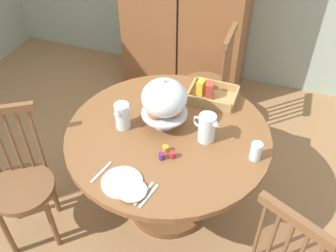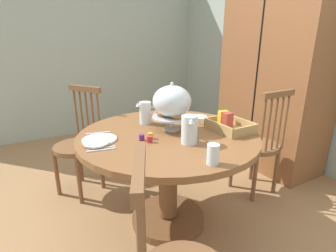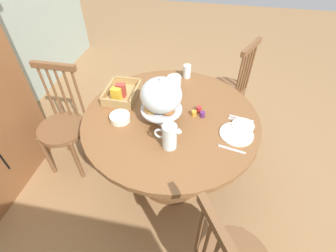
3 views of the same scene
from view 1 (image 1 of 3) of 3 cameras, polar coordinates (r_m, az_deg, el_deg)
ground_plane at (r=2.87m, az=-1.31°, el=-11.19°), size 10.00×10.00×0.00m
dining_table at (r=2.43m, az=0.00°, el=-4.46°), size 1.25×1.25×0.74m
windsor_chair_near_window at (r=3.16m, az=6.05°, el=5.85°), size 0.40×0.40×0.97m
windsor_chair_by_cabinet at (r=2.54m, az=-21.18°, el=-8.37°), size 0.46×0.46×0.97m
pastry_stand_with_dome at (r=2.21m, az=-0.58°, el=4.05°), size 0.28×0.28×0.34m
orange_juice_pitcher at (r=2.20m, az=5.86°, el=-0.42°), size 0.18×0.10×0.18m
milk_pitcher at (r=2.29m, az=-6.88°, el=1.42°), size 0.09×0.17×0.17m
cereal_basket at (r=2.54m, az=6.49°, el=4.82°), size 0.32×0.24×0.12m
china_plate_large at (r=2.02m, az=-6.98°, el=-8.42°), size 0.22×0.22×0.01m
china_plate_small at (r=1.97m, az=-5.38°, el=-9.72°), size 0.15×0.15×0.01m
cereal_bowl at (r=2.54m, az=0.34°, el=4.82°), size 0.14×0.14×0.04m
drinking_glass at (r=2.15m, az=13.17°, el=-3.74°), size 0.06×0.06×0.11m
jam_jar_strawberry at (r=2.12m, az=0.68°, el=-4.37°), size 0.04×0.04×0.04m
jam_jar_apricot at (r=2.15m, az=-0.37°, el=-3.48°), size 0.04×0.04×0.04m
jam_jar_grape at (r=2.11m, az=-0.94°, el=-4.58°), size 0.04×0.04×0.04m
table_knife at (r=1.97m, az=-3.66°, el=-10.16°), size 0.05×0.17×0.01m
dinner_fork at (r=1.96m, az=-2.93°, el=-10.53°), size 0.05×0.17×0.01m
soup_spoon at (r=2.09m, az=-10.07°, el=-6.87°), size 0.05×0.17×0.01m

